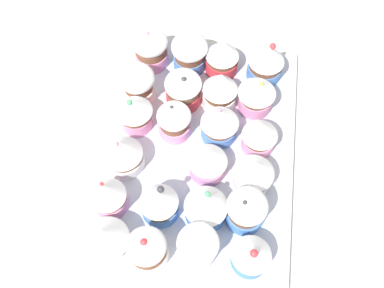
{
  "coord_description": "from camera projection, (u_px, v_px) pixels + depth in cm",
  "views": [
    {
      "loc": [
        32.07,
        4.61,
        64.22
      ],
      "look_at": [
        0.0,
        0.0,
        4.2
      ],
      "focal_mm": 40.71,
      "sensor_mm": 36.0,
      "label": 1
    }
  ],
  "objects": [
    {
      "name": "cupcake_8",
      "position": [
        174.0,
        121.0,
        0.7
      ],
      "size": [
        5.51,
        5.51,
        6.65
      ],
      "color": "pink",
      "rests_on": "baking_tray"
    },
    {
      "name": "cupcake_15",
      "position": [
        206.0,
        206.0,
        0.63
      ],
      "size": [
        6.45,
        6.45,
        7.57
      ],
      "color": "#477AC6",
      "rests_on": "baking_tray"
    },
    {
      "name": "cupcake_12",
      "position": [
        220.0,
        89.0,
        0.72
      ],
      "size": [
        5.86,
        5.86,
        8.08
      ],
      "color": "white",
      "rests_on": "baking_tray"
    },
    {
      "name": "cupcake_13",
      "position": [
        220.0,
        124.0,
        0.69
      ],
      "size": [
        6.1,
        6.1,
        7.04
      ],
      "color": "#477AC6",
      "rests_on": "baking_tray"
    },
    {
      "name": "cupcake_18",
      "position": [
        257.0,
        94.0,
        0.72
      ],
      "size": [
        6.28,
        6.28,
        7.24
      ],
      "color": "pink",
      "rests_on": "baking_tray"
    },
    {
      "name": "cupcake_5",
      "position": [
        106.0,
        239.0,
        0.6
      ],
      "size": [
        6.57,
        6.57,
        7.24
      ],
      "color": "white",
      "rests_on": "baking_tray"
    },
    {
      "name": "cupcake_21",
      "position": [
        246.0,
        210.0,
        0.62
      ],
      "size": [
        5.94,
        5.94,
        7.38
      ],
      "color": "#477AC6",
      "rests_on": "baking_tray"
    },
    {
      "name": "cupcake_22",
      "position": [
        251.0,
        255.0,
        0.59
      ],
      "size": [
        5.6,
        5.6,
        6.96
      ],
      "color": "#477AC6",
      "rests_on": "baking_tray"
    },
    {
      "name": "cupcake_19",
      "position": [
        260.0,
        135.0,
        0.68
      ],
      "size": [
        5.67,
        5.67,
        6.72
      ],
      "color": "pink",
      "rests_on": "baking_tray"
    },
    {
      "name": "cupcake_17",
      "position": [
        266.0,
        61.0,
        0.75
      ],
      "size": [
        6.23,
        6.23,
        7.98
      ],
      "color": "#477AC6",
      "rests_on": "baking_tray"
    },
    {
      "name": "cupcake_16",
      "position": [
        198.0,
        246.0,
        0.6
      ],
      "size": [
        5.89,
        5.89,
        6.63
      ],
      "color": "white",
      "rests_on": "baking_tray"
    },
    {
      "name": "cupcake_7",
      "position": [
        183.0,
        89.0,
        0.73
      ],
      "size": [
        6.19,
        6.19,
        6.91
      ],
      "color": "#D1333D",
      "rests_on": "baking_tray"
    },
    {
      "name": "cupcake_11",
      "position": [
        222.0,
        56.0,
        0.76
      ],
      "size": [
        5.8,
        5.8,
        7.48
      ],
      "color": "#D1333D",
      "rests_on": "baking_tray"
    },
    {
      "name": "cupcake_0",
      "position": [
        151.0,
        48.0,
        0.76
      ],
      "size": [
        6.12,
        6.12,
        7.69
      ],
      "color": "pink",
      "rests_on": "baking_tray"
    },
    {
      "name": "cupcake_9",
      "position": [
        159.0,
        202.0,
        0.63
      ],
      "size": [
        5.69,
        5.69,
        8.22
      ],
      "color": "#477AC6",
      "rests_on": "baking_tray"
    },
    {
      "name": "cupcake_4",
      "position": [
        108.0,
        195.0,
        0.63
      ],
      "size": [
        5.47,
        5.47,
        7.32
      ],
      "color": "pink",
      "rests_on": "baking_tray"
    },
    {
      "name": "cupcake_1",
      "position": [
        138.0,
        83.0,
        0.73
      ],
      "size": [
        5.89,
        5.89,
        7.39
      ],
      "color": "white",
      "rests_on": "baking_tray"
    },
    {
      "name": "baking_tray",
      "position": [
        192.0,
        154.0,
        0.71
      ],
      "size": [
        46.29,
        32.85,
        1.2
      ],
      "color": "silver",
      "rests_on": "ground_plane"
    },
    {
      "name": "cupcake_10",
      "position": [
        147.0,
        249.0,
        0.6
      ],
      "size": [
        5.57,
        5.57,
        7.45
      ],
      "color": "white",
      "rests_on": "baking_tray"
    },
    {
      "name": "cupcake_20",
      "position": [
        254.0,
        173.0,
        0.65
      ],
      "size": [
        6.29,
        6.29,
        6.83
      ],
      "color": "white",
      "rests_on": "baking_tray"
    },
    {
      "name": "cupcake_3",
      "position": [
        123.0,
        153.0,
        0.67
      ],
      "size": [
        6.15,
        6.15,
        7.2
      ],
      "color": "white",
      "rests_on": "baking_tray"
    },
    {
      "name": "cupcake_14",
      "position": [
        208.0,
        162.0,
        0.66
      ],
      "size": [
        5.95,
        5.95,
        6.5
      ],
      "color": "pink",
      "rests_on": "baking_tray"
    },
    {
      "name": "ground_plane",
      "position": [
        192.0,
        160.0,
        0.73
      ],
      "size": [
        180.0,
        180.0,
        3.0
      ],
      "primitive_type": "cube",
      "color": "beige"
    },
    {
      "name": "cupcake_2",
      "position": [
        135.0,
        112.0,
        0.7
      ],
      "size": [
        5.83,
        5.83,
        7.42
      ],
      "color": "pink",
      "rests_on": "baking_tray"
    },
    {
      "name": "cupcake_6",
      "position": [
        189.0,
        52.0,
        0.76
      ],
      "size": [
        6.34,
        6.34,
        7.22
      ],
      "color": "#477AC6",
      "rests_on": "baking_tray"
    }
  ]
}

